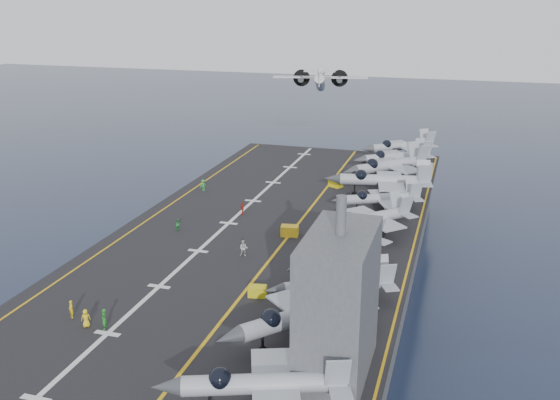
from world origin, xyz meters
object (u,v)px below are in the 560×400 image
(fighter_jet_0, at_px, (264,382))
(tow_cart_a, at_px, (257,291))
(transport_plane, at_px, (320,83))
(island_superstructure, at_px, (339,288))

(fighter_jet_0, relative_size, tow_cart_a, 8.41)
(fighter_jet_0, distance_m, transport_plane, 95.41)
(tow_cart_a, relative_size, transport_plane, 0.09)
(fighter_jet_0, bearing_deg, island_superstructure, 57.73)
(fighter_jet_0, distance_m, tow_cart_a, 18.56)
(island_superstructure, height_order, tow_cart_a, island_superstructure)
(island_superstructure, relative_size, transport_plane, 0.68)
(fighter_jet_0, bearing_deg, transport_plane, 100.97)
(island_superstructure, relative_size, tow_cart_a, 7.57)
(tow_cart_a, bearing_deg, fighter_jet_0, -69.63)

